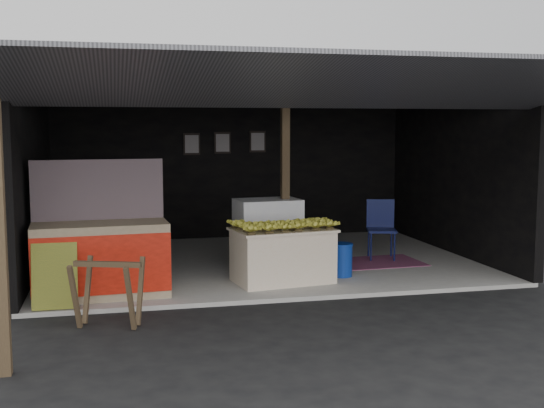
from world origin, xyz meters
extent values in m
plane|color=black|center=(0.00, 0.00, 0.00)|extent=(80.00, 80.00, 0.00)
cube|color=gray|center=(0.00, 2.50, 0.03)|extent=(7.00, 5.00, 0.06)
cube|color=black|center=(0.00, 5.00, 1.51)|extent=(7.00, 0.15, 2.90)
cube|color=black|center=(-3.50, 2.50, 1.51)|extent=(0.15, 5.00, 2.90)
cube|color=black|center=(3.50, 2.50, 1.51)|extent=(0.15, 5.00, 2.90)
cube|color=#232326|center=(0.00, 2.50, 2.96)|extent=(7.20, 5.20, 0.12)
cube|color=#232326|center=(0.00, -0.95, 2.73)|extent=(7.40, 2.47, 0.48)
cube|color=#4F3D27|center=(0.30, 1.90, 1.49)|extent=(0.12, 0.12, 2.85)
cube|color=silver|center=(0.01, 0.90, 0.42)|extent=(1.43, 0.98, 0.73)
cube|color=silver|center=(0.01, 0.90, 0.80)|extent=(1.50, 1.05, 0.04)
cube|color=white|center=(0.02, 1.89, 0.60)|extent=(1.03, 0.74, 1.07)
cube|color=navy|center=(0.02, 1.55, 0.65)|extent=(0.75, 0.10, 0.32)
cube|color=#B21414|center=(0.02, 1.55, 0.27)|extent=(0.48, 0.07, 0.11)
cube|color=#998466|center=(-2.48, 0.65, 0.54)|extent=(1.75, 0.84, 0.96)
cube|color=red|center=(-2.48, 0.27, 0.54)|extent=(1.71, 0.12, 0.75)
cube|color=white|center=(-2.48, 0.26, 0.54)|extent=(0.58, 0.04, 0.19)
cube|color=#1D1849|center=(-2.48, 0.97, 1.42)|extent=(1.71, 0.15, 0.80)
cube|color=black|center=(-3.01, 0.14, 0.46)|extent=(0.53, 0.21, 0.79)
cube|color=#4F3D27|center=(-2.74, -0.69, 0.39)|extent=(0.14, 0.29, 0.76)
cube|color=#4F3D27|center=(-2.15, -0.89, 0.39)|extent=(0.14, 0.29, 0.76)
cube|color=#4F3D27|center=(-2.61, -0.33, 0.39)|extent=(0.14, 0.29, 0.76)
cube|color=#4F3D27|center=(-2.02, -0.54, 0.39)|extent=(0.14, 0.29, 0.76)
cube|color=#4F3D27|center=(-2.38, -0.61, 0.73)|extent=(0.75, 0.31, 0.06)
cylinder|color=navy|center=(0.95, 1.06, 0.29)|extent=(0.31, 0.31, 0.46)
cylinder|color=#0B113E|center=(1.77, 1.99, 0.30)|extent=(0.03, 0.03, 0.48)
cylinder|color=#0B113E|center=(2.14, 1.89, 0.30)|extent=(0.03, 0.03, 0.48)
cylinder|color=#0B113E|center=(1.87, 2.36, 0.30)|extent=(0.03, 0.03, 0.48)
cylinder|color=#0B113E|center=(2.24, 2.26, 0.30)|extent=(0.03, 0.03, 0.48)
cube|color=#0B113E|center=(2.00, 2.13, 0.54)|extent=(0.57, 0.57, 0.04)
cube|color=#0B113E|center=(2.06, 2.33, 0.79)|extent=(0.46, 0.16, 0.49)
cube|color=maroon|center=(1.79, 1.88, 0.07)|extent=(1.54, 1.07, 0.01)
cube|color=black|center=(-0.80, 4.90, 1.91)|extent=(0.32, 0.03, 0.42)
cube|color=#4C4C59|center=(-0.80, 4.88, 1.91)|extent=(0.26, 0.02, 0.34)
cube|color=black|center=(-0.20, 4.90, 1.93)|extent=(0.32, 0.03, 0.42)
cube|color=#4C4C59|center=(-0.20, 4.88, 1.93)|extent=(0.26, 0.02, 0.34)
cube|color=black|center=(0.50, 4.90, 1.95)|extent=(0.32, 0.03, 0.42)
cube|color=#4C4C59|center=(0.50, 4.88, 1.95)|extent=(0.26, 0.02, 0.34)
camera|label=1|loc=(-2.29, -8.29, 2.26)|focal=45.00mm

